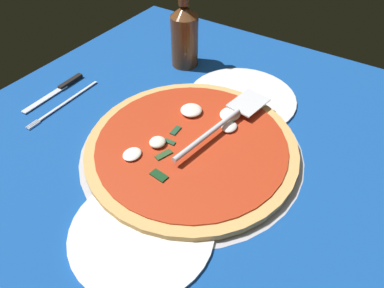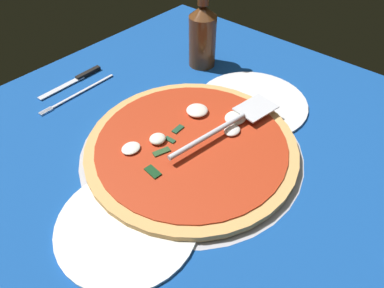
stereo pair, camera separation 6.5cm
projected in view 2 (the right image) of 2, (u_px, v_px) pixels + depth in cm
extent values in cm
cube|color=#144697|center=(201.00, 159.00, 65.53)|extent=(102.64, 102.64, 0.80)
cylinder|color=#B0B0B9|center=(192.00, 149.00, 66.20)|extent=(42.70, 42.70, 0.84)
cylinder|color=white|center=(128.00, 224.00, 53.96)|extent=(22.64, 22.64, 1.00)
cylinder|color=silver|center=(252.00, 103.00, 76.71)|extent=(24.56, 24.56, 1.00)
cylinder|color=tan|center=(192.00, 145.00, 65.46)|extent=(40.45, 40.45, 1.29)
cylinder|color=#B33217|center=(192.00, 142.00, 64.90)|extent=(36.42, 36.42, 0.30)
ellipsoid|color=silver|center=(158.00, 139.00, 64.46)|extent=(3.20, 3.05, 1.29)
ellipsoid|color=white|center=(235.00, 118.00, 69.01)|extent=(4.73, 4.15, 1.22)
ellipsoid|color=white|center=(197.00, 110.00, 70.67)|extent=(4.48, 4.48, 1.30)
ellipsoid|color=silver|center=(232.00, 130.00, 66.47)|extent=(3.63, 2.94, 0.91)
ellipsoid|color=white|center=(131.00, 148.00, 62.96)|extent=(3.68, 3.18, 0.84)
cube|color=#2A4D28|center=(162.00, 152.00, 62.67)|extent=(3.47, 2.21, 0.30)
cube|color=#204B2F|center=(170.00, 140.00, 64.96)|extent=(1.04, 2.27, 0.30)
cube|color=#1E4A2F|center=(178.00, 129.00, 67.18)|extent=(2.66, 1.32, 0.30)
cube|color=#133D1C|center=(153.00, 172.00, 59.15)|extent=(1.90, 3.24, 0.30)
cube|color=silver|center=(256.00, 108.00, 69.97)|extent=(8.78, 7.01, 0.30)
cylinder|color=silver|center=(208.00, 134.00, 63.61)|extent=(18.51, 3.92, 1.00)
cube|color=white|center=(78.00, 88.00, 81.32)|extent=(16.64, 11.44, 0.60)
cube|color=silver|center=(84.00, 90.00, 79.86)|extent=(17.24, 0.91, 0.25)
cube|color=silver|center=(45.00, 110.00, 74.49)|extent=(3.00, 0.27, 0.25)
cube|color=silver|center=(46.00, 111.00, 74.29)|extent=(3.00, 0.27, 0.25)
cube|color=silver|center=(47.00, 112.00, 74.09)|extent=(3.00, 0.27, 0.25)
cube|color=black|center=(88.00, 73.00, 84.85)|extent=(6.93, 1.33, 0.80)
cube|color=silver|center=(62.00, 87.00, 80.76)|extent=(12.12, 1.62, 0.25)
cylinder|color=#5A3217|center=(202.00, 42.00, 84.71)|extent=(6.78, 6.78, 13.10)
cone|color=#5A3217|center=(203.00, 11.00, 79.22)|extent=(6.78, 6.78, 2.71)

